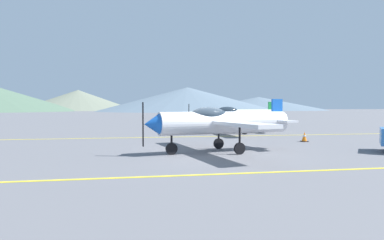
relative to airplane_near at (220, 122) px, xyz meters
name	(u,v)px	position (x,y,z in m)	size (l,w,h in m)	color
ground_plane	(212,153)	(-0.40, -0.24, -1.35)	(400.00, 400.00, 0.00)	slate
apron_line_near	(246,173)	(-0.40, -4.69, -1.34)	(80.00, 0.16, 0.01)	yellow
apron_line_far	(185,137)	(-0.40, 7.42, -1.34)	(80.00, 0.16, 0.01)	yellow
airplane_near	(220,122)	(0.00, 0.00, 0.00)	(7.01, 7.99, 2.40)	silver
airplane_mid	(234,116)	(3.65, 9.58, 0.00)	(6.94, 7.99, 2.40)	silver
traffic_cone_front	(304,137)	(5.93, 3.30, -1.06)	(0.36, 0.36, 0.59)	black
hill_centerleft	(78,100)	(-31.63, 158.09, 3.78)	(57.59, 57.59, 10.25)	slate
hill_centerright	(187,99)	(18.45, 123.74, 3.72)	(76.43, 76.43, 10.14)	slate
hill_right	(258,104)	(62.66, 155.43, 2.23)	(72.32, 72.32, 7.16)	slate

